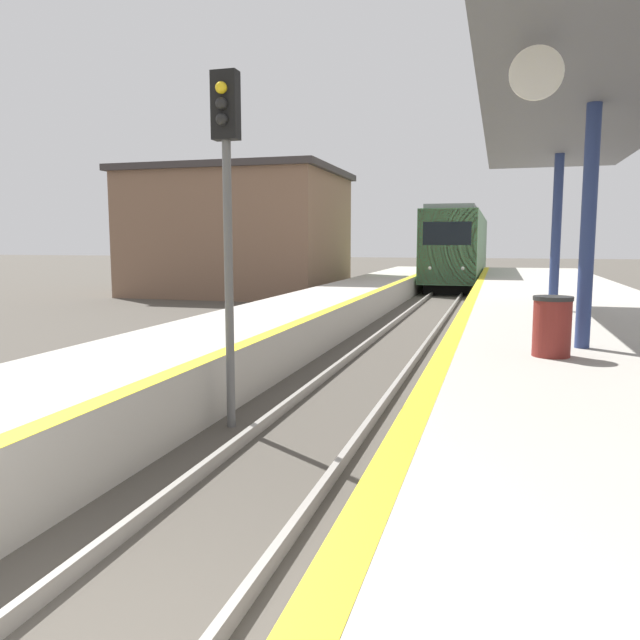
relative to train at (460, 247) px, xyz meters
The scene contains 5 objects.
train is the anchor object (origin of this frame).
signal_near 32.57m from the train, 92.11° to the right, with size 0.36×0.31×4.89m.
station_canopy 30.17m from the train, 82.88° to the right, with size 3.39×17.36×4.01m.
trash_bin 30.93m from the train, 84.08° to the right, with size 0.58×0.58×0.90m.
station_building 15.21m from the train, 131.98° to the right, with size 10.07×8.31×6.14m.
Camera 1 is at (2.40, -2.63, 2.63)m, focal length 35.00 mm.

